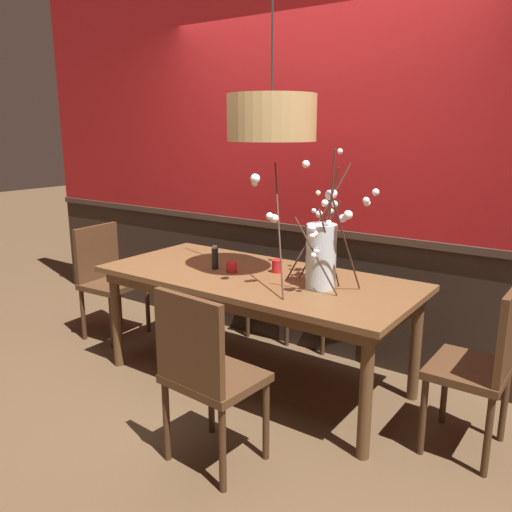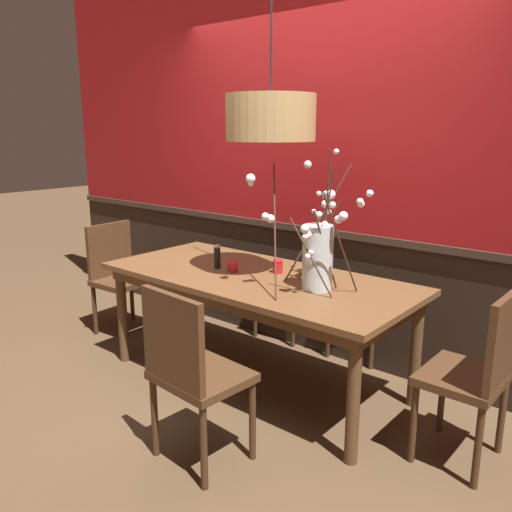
{
  "view_description": "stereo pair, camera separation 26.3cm",
  "coord_description": "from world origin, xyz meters",
  "px_view_note": "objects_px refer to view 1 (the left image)",
  "views": [
    {
      "loc": [
        1.91,
        -2.69,
        1.69
      ],
      "look_at": [
        0.0,
        0.0,
        0.88
      ],
      "focal_mm": 36.71,
      "sensor_mm": 36.0,
      "label": 1
    },
    {
      "loc": [
        2.12,
        -2.53,
        1.69
      ],
      "look_at": [
        0.0,
        0.0,
        0.88
      ],
      "focal_mm": 36.71,
      "sensor_mm": 36.0,
      "label": 2
    }
  ],
  "objects_px": {
    "candle_holder_nearer_edge": "(232,267)",
    "condiment_bottle": "(215,258)",
    "chair_far_side_left": "(282,271)",
    "candle_holder_nearer_center": "(277,266)",
    "pendant_lamp": "(272,118)",
    "chair_far_side_right": "(358,284)",
    "chair_head_east_end": "(484,361)",
    "chair_near_side_right": "(205,370)",
    "chair_head_west_end": "(107,275)",
    "dining_table": "(256,286)",
    "vase_with_blossoms": "(320,252)"
  },
  "relations": [
    {
      "from": "candle_holder_nearer_center",
      "to": "dining_table",
      "type": "bearing_deg",
      "value": -119.58
    },
    {
      "from": "dining_table",
      "to": "vase_with_blossoms",
      "type": "bearing_deg",
      "value": 0.14
    },
    {
      "from": "condiment_bottle",
      "to": "pendant_lamp",
      "type": "height_order",
      "value": "pendant_lamp"
    },
    {
      "from": "chair_head_east_end",
      "to": "chair_head_west_end",
      "type": "relative_size",
      "value": 1.02
    },
    {
      "from": "dining_table",
      "to": "condiment_bottle",
      "type": "height_order",
      "value": "condiment_bottle"
    },
    {
      "from": "chair_head_east_end",
      "to": "condiment_bottle",
      "type": "bearing_deg",
      "value": -178.28
    },
    {
      "from": "chair_head_west_end",
      "to": "dining_table",
      "type": "bearing_deg",
      "value": 0.8
    },
    {
      "from": "chair_far_side_right",
      "to": "condiment_bottle",
      "type": "height_order",
      "value": "chair_far_side_right"
    },
    {
      "from": "chair_near_side_right",
      "to": "candle_holder_nearer_center",
      "type": "distance_m",
      "value": 1.11
    },
    {
      "from": "dining_table",
      "to": "pendant_lamp",
      "type": "relative_size",
      "value": 1.53
    },
    {
      "from": "vase_with_blossoms",
      "to": "condiment_bottle",
      "type": "relative_size",
      "value": 5.08
    },
    {
      "from": "dining_table",
      "to": "condiment_bottle",
      "type": "distance_m",
      "value": 0.35
    },
    {
      "from": "candle_holder_nearer_edge",
      "to": "chair_near_side_right",
      "type": "bearing_deg",
      "value": -59.61
    },
    {
      "from": "chair_near_side_right",
      "to": "candle_holder_nearer_edge",
      "type": "height_order",
      "value": "chair_near_side_right"
    },
    {
      "from": "chair_far_side_right",
      "to": "chair_head_east_end",
      "type": "xyz_separation_m",
      "value": [
        1.11,
        -0.88,
        -0.0
      ]
    },
    {
      "from": "chair_head_east_end",
      "to": "pendant_lamp",
      "type": "height_order",
      "value": "pendant_lamp"
    },
    {
      "from": "chair_head_east_end",
      "to": "candle_holder_nearer_edge",
      "type": "relative_size",
      "value": 12.27
    },
    {
      "from": "chair_near_side_right",
      "to": "vase_with_blossoms",
      "type": "distance_m",
      "value": 1.02
    },
    {
      "from": "dining_table",
      "to": "pendant_lamp",
      "type": "bearing_deg",
      "value": -3.38
    },
    {
      "from": "condiment_bottle",
      "to": "candle_holder_nearer_center",
      "type": "bearing_deg",
      "value": 23.45
    },
    {
      "from": "chair_near_side_right",
      "to": "candle_holder_nearer_center",
      "type": "relative_size",
      "value": 10.59
    },
    {
      "from": "dining_table",
      "to": "chair_head_west_end",
      "type": "relative_size",
      "value": 2.29
    },
    {
      "from": "chair_far_side_right",
      "to": "condiment_bottle",
      "type": "bearing_deg",
      "value": -124.53
    },
    {
      "from": "chair_near_side_right",
      "to": "chair_far_side_left",
      "type": "bearing_deg",
      "value": 111.1
    },
    {
      "from": "candle_holder_nearer_center",
      "to": "chair_head_east_end",
      "type": "bearing_deg",
      "value": -4.99
    },
    {
      "from": "chair_head_west_end",
      "to": "condiment_bottle",
      "type": "distance_m",
      "value": 1.21
    },
    {
      "from": "candle_holder_nearer_center",
      "to": "candle_holder_nearer_edge",
      "type": "bearing_deg",
      "value": -145.91
    },
    {
      "from": "chair_far_side_right",
      "to": "chair_head_west_end",
      "type": "height_order",
      "value": "chair_far_side_right"
    },
    {
      "from": "candle_holder_nearer_edge",
      "to": "chair_far_side_right",
      "type": "bearing_deg",
      "value": 61.84
    },
    {
      "from": "chair_near_side_right",
      "to": "candle_holder_nearer_edge",
      "type": "distance_m",
      "value": 1.04
    },
    {
      "from": "chair_head_west_end",
      "to": "pendant_lamp",
      "type": "distance_m",
      "value": 2.03
    },
    {
      "from": "chair_head_west_end",
      "to": "condiment_bottle",
      "type": "xyz_separation_m",
      "value": [
        1.17,
        -0.02,
        0.31
      ]
    },
    {
      "from": "chair_far_side_left",
      "to": "candle_holder_nearer_center",
      "type": "xyz_separation_m",
      "value": [
        0.43,
        -0.74,
        0.27
      ]
    },
    {
      "from": "chair_far_side_right",
      "to": "candle_holder_nearer_edge",
      "type": "relative_size",
      "value": 12.5
    },
    {
      "from": "chair_far_side_right",
      "to": "vase_with_blossoms",
      "type": "distance_m",
      "value": 1.01
    },
    {
      "from": "dining_table",
      "to": "condiment_bottle",
      "type": "xyz_separation_m",
      "value": [
        -0.32,
        -0.04,
        0.16
      ]
    },
    {
      "from": "chair_head_east_end",
      "to": "condiment_bottle",
      "type": "relative_size",
      "value": 5.73
    },
    {
      "from": "chair_head_east_end",
      "to": "pendant_lamp",
      "type": "xyz_separation_m",
      "value": [
        -1.31,
        -0.02,
        1.22
      ]
    },
    {
      "from": "candle_holder_nearer_center",
      "to": "pendant_lamp",
      "type": "bearing_deg",
      "value": -72.79
    },
    {
      "from": "candle_holder_nearer_edge",
      "to": "condiment_bottle",
      "type": "distance_m",
      "value": 0.15
    },
    {
      "from": "dining_table",
      "to": "condiment_bottle",
      "type": "relative_size",
      "value": 12.92
    },
    {
      "from": "chair_far_side_left",
      "to": "vase_with_blossoms",
      "type": "xyz_separation_m",
      "value": [
        0.82,
        -0.87,
        0.44
      ]
    },
    {
      "from": "chair_head_east_end",
      "to": "chair_near_side_right",
      "type": "distance_m",
      "value": 1.43
    },
    {
      "from": "chair_near_side_right",
      "to": "condiment_bottle",
      "type": "xyz_separation_m",
      "value": [
        -0.65,
        0.87,
        0.3
      ]
    },
    {
      "from": "candle_holder_nearer_edge",
      "to": "pendant_lamp",
      "type": "bearing_deg",
      "value": 5.5
    },
    {
      "from": "chair_far_side_left",
      "to": "condiment_bottle",
      "type": "relative_size",
      "value": 5.93
    },
    {
      "from": "chair_far_side_left",
      "to": "condiment_bottle",
      "type": "distance_m",
      "value": 0.96
    },
    {
      "from": "dining_table",
      "to": "candle_holder_nearer_edge",
      "type": "relative_size",
      "value": 27.65
    },
    {
      "from": "chair_far_side_left",
      "to": "candle_holder_nearer_center",
      "type": "relative_size",
      "value": 10.83
    },
    {
      "from": "vase_with_blossoms",
      "to": "candle_holder_nearer_edge",
      "type": "xyz_separation_m",
      "value": [
        -0.64,
        -0.04,
        -0.18
      ]
    }
  ]
}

